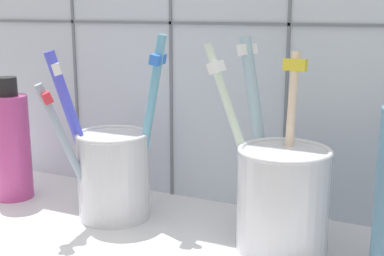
% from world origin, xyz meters
% --- Properties ---
extents(counter_slab, '(0.64, 0.22, 0.02)m').
position_xyz_m(counter_slab, '(0.00, 0.00, 0.01)').
color(counter_slab, silver).
rests_on(counter_slab, ground).
extents(tile_wall_back, '(0.64, 0.02, 0.45)m').
position_xyz_m(tile_wall_back, '(0.00, 0.12, 0.22)').
color(tile_wall_back, silver).
rests_on(tile_wall_back, ground).
extents(toothbrush_cup_left, '(0.11, 0.10, 0.18)m').
position_xyz_m(toothbrush_cup_left, '(-0.09, 0.03, 0.07)').
color(toothbrush_cup_left, silver).
rests_on(toothbrush_cup_left, counter_slab).
extents(toothbrush_cup_right, '(0.12, 0.10, 0.18)m').
position_xyz_m(toothbrush_cup_right, '(0.08, 0.03, 0.07)').
color(toothbrush_cup_right, silver).
rests_on(toothbrush_cup_right, counter_slab).
extents(soap_bottle, '(0.04, 0.04, 0.13)m').
position_xyz_m(soap_bottle, '(-0.22, 0.03, 0.08)').
color(soap_bottle, '#C04389').
rests_on(soap_bottle, counter_slab).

